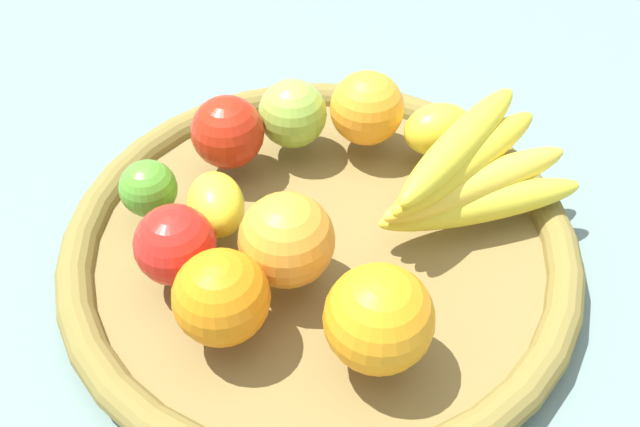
{
  "coord_description": "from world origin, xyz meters",
  "views": [
    {
      "loc": [
        0.38,
        0.16,
        0.48
      ],
      "look_at": [
        0.0,
        0.0,
        0.06
      ],
      "focal_mm": 39.96,
      "sensor_mm": 36.0,
      "label": 1
    }
  ],
  "objects_px": {
    "orange_3": "(287,240)",
    "apple_0": "(175,245)",
    "apple_2": "(293,114)",
    "orange_0": "(379,319)",
    "orange_2": "(367,108)",
    "lemon_1": "(438,129)",
    "banana_bunch": "(471,173)",
    "orange_1": "(221,297)",
    "apple_1": "(228,132)",
    "lemon_0": "(216,204)",
    "lime_0": "(148,188)"
  },
  "relations": [
    {
      "from": "apple_2",
      "to": "orange_1",
      "type": "distance_m",
      "value": 0.22
    },
    {
      "from": "banana_bunch",
      "to": "lemon_0",
      "type": "relative_size",
      "value": 2.93
    },
    {
      "from": "apple_2",
      "to": "lemon_0",
      "type": "height_order",
      "value": "apple_2"
    },
    {
      "from": "orange_3",
      "to": "apple_1",
      "type": "height_order",
      "value": "orange_3"
    },
    {
      "from": "orange_3",
      "to": "apple_0",
      "type": "distance_m",
      "value": 0.09
    },
    {
      "from": "orange_3",
      "to": "apple_0",
      "type": "xyz_separation_m",
      "value": [
        0.03,
        -0.08,
        -0.01
      ]
    },
    {
      "from": "banana_bunch",
      "to": "orange_0",
      "type": "relative_size",
      "value": 2.38
    },
    {
      "from": "orange_1",
      "to": "lemon_1",
      "type": "xyz_separation_m",
      "value": [
        -0.26,
        0.09,
        -0.01
      ]
    },
    {
      "from": "orange_3",
      "to": "orange_0",
      "type": "bearing_deg",
      "value": 64.66
    },
    {
      "from": "apple_2",
      "to": "apple_0",
      "type": "relative_size",
      "value": 1.0
    },
    {
      "from": "lemon_0",
      "to": "orange_1",
      "type": "relative_size",
      "value": 0.89
    },
    {
      "from": "orange_1",
      "to": "apple_0",
      "type": "bearing_deg",
      "value": -119.39
    },
    {
      "from": "apple_1",
      "to": "orange_2",
      "type": "bearing_deg",
      "value": 127.62
    },
    {
      "from": "apple_2",
      "to": "orange_0",
      "type": "relative_size",
      "value": 0.82
    },
    {
      "from": "lemon_1",
      "to": "lemon_0",
      "type": "bearing_deg",
      "value": -40.46
    },
    {
      "from": "banana_bunch",
      "to": "apple_0",
      "type": "relative_size",
      "value": 2.91
    },
    {
      "from": "orange_2",
      "to": "apple_0",
      "type": "relative_size",
      "value": 1.09
    },
    {
      "from": "lemon_0",
      "to": "lemon_1",
      "type": "distance_m",
      "value": 0.22
    },
    {
      "from": "orange_0",
      "to": "orange_3",
      "type": "relative_size",
      "value": 1.04
    },
    {
      "from": "orange_3",
      "to": "apple_1",
      "type": "bearing_deg",
      "value": -133.83
    },
    {
      "from": "lemon_1",
      "to": "apple_1",
      "type": "height_order",
      "value": "apple_1"
    },
    {
      "from": "apple_0",
      "to": "apple_1",
      "type": "relative_size",
      "value": 0.96
    },
    {
      "from": "orange_0",
      "to": "lemon_1",
      "type": "relative_size",
      "value": 1.2
    },
    {
      "from": "orange_1",
      "to": "orange_0",
      "type": "height_order",
      "value": "orange_0"
    },
    {
      "from": "apple_0",
      "to": "lemon_1",
      "type": "xyz_separation_m",
      "value": [
        -0.23,
        0.15,
        -0.01
      ]
    },
    {
      "from": "orange_2",
      "to": "lemon_1",
      "type": "relative_size",
      "value": 1.07
    },
    {
      "from": "banana_bunch",
      "to": "orange_2",
      "type": "bearing_deg",
      "value": -114.54
    },
    {
      "from": "apple_2",
      "to": "orange_0",
      "type": "xyz_separation_m",
      "value": [
        0.19,
        0.15,
        0.01
      ]
    },
    {
      "from": "apple_0",
      "to": "lemon_0",
      "type": "bearing_deg",
      "value": 177.24
    },
    {
      "from": "banana_bunch",
      "to": "apple_1",
      "type": "bearing_deg",
      "value": -82.46
    },
    {
      "from": "orange_1",
      "to": "apple_1",
      "type": "height_order",
      "value": "orange_1"
    },
    {
      "from": "orange_0",
      "to": "apple_1",
      "type": "relative_size",
      "value": 1.17
    },
    {
      "from": "apple_1",
      "to": "apple_2",
      "type": "bearing_deg",
      "value": 139.05
    },
    {
      "from": "apple_1",
      "to": "orange_3",
      "type": "bearing_deg",
      "value": 46.17
    },
    {
      "from": "lemon_0",
      "to": "orange_3",
      "type": "height_order",
      "value": "orange_3"
    },
    {
      "from": "lemon_0",
      "to": "orange_1",
      "type": "distance_m",
      "value": 0.11
    },
    {
      "from": "orange_3",
      "to": "orange_2",
      "type": "bearing_deg",
      "value": -179.45
    },
    {
      "from": "apple_2",
      "to": "orange_0",
      "type": "bearing_deg",
      "value": 38.56
    },
    {
      "from": "orange_3",
      "to": "apple_0",
      "type": "bearing_deg",
      "value": -67.05
    },
    {
      "from": "apple_2",
      "to": "lemon_1",
      "type": "relative_size",
      "value": 0.99
    },
    {
      "from": "lemon_0",
      "to": "orange_3",
      "type": "xyz_separation_m",
      "value": [
        0.02,
        0.08,
        0.01
      ]
    },
    {
      "from": "orange_1",
      "to": "orange_2",
      "type": "xyz_separation_m",
      "value": [
        -0.25,
        0.02,
        -0.0
      ]
    },
    {
      "from": "orange_1",
      "to": "apple_0",
      "type": "xyz_separation_m",
      "value": [
        -0.03,
        -0.06,
        -0.0
      ]
    },
    {
      "from": "orange_0",
      "to": "orange_1",
      "type": "bearing_deg",
      "value": -77.75
    },
    {
      "from": "lime_0",
      "to": "orange_1",
      "type": "xyz_separation_m",
      "value": [
        0.09,
        0.12,
        0.01
      ]
    },
    {
      "from": "lime_0",
      "to": "orange_1",
      "type": "height_order",
      "value": "orange_1"
    },
    {
      "from": "orange_0",
      "to": "lemon_1",
      "type": "bearing_deg",
      "value": -173.99
    },
    {
      "from": "apple_0",
      "to": "orange_3",
      "type": "bearing_deg",
      "value": 112.95
    },
    {
      "from": "apple_2",
      "to": "orange_2",
      "type": "relative_size",
      "value": 0.92
    },
    {
      "from": "orange_2",
      "to": "orange_3",
      "type": "height_order",
      "value": "orange_3"
    }
  ]
}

